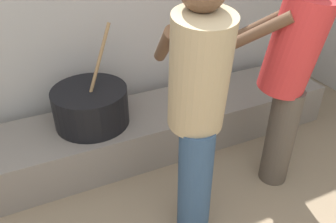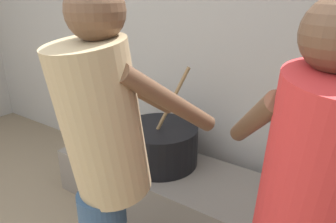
{
  "view_description": "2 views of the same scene",
  "coord_description": "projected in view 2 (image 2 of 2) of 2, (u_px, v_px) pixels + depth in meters",
  "views": [
    {
      "loc": [
        -0.35,
        -0.35,
        1.82
      ],
      "look_at": [
        0.29,
        1.04,
        0.85
      ],
      "focal_mm": 36.96,
      "sensor_mm": 36.0,
      "label": 1
    },
    {
      "loc": [
        1.26,
        0.2,
        1.55
      ],
      "look_at": [
        0.39,
        1.46,
        0.95
      ],
      "focal_mm": 34.0,
      "sensor_mm": 36.0,
      "label": 2
    }
  ],
  "objects": [
    {
      "name": "hearth_ledge",
      "position": [
        236.0,
        215.0,
        2.06
      ],
      "size": [
        2.79,
        0.6,
        0.35
      ],
      "primitive_type": "cube",
      "color": "slate",
      "rests_on": "ground_plane"
    },
    {
      "name": "cook_in_red_shirt",
      "position": [
        307.0,
        217.0,
        1.0
      ],
      "size": [
        0.63,
        0.71,
        1.54
      ],
      "color": "#4C4238",
      "rests_on": "ground_plane"
    },
    {
      "name": "cook_in_tan_shirt",
      "position": [
        106.0,
        161.0,
        1.27
      ],
      "size": [
        0.49,
        0.72,
        1.58
      ],
      "color": "navy",
      "rests_on": "ground_plane"
    },
    {
      "name": "cooking_pot_main",
      "position": [
        160.0,
        145.0,
        2.3
      ],
      "size": [
        0.55,
        0.55,
        0.73
      ],
      "color": "black",
      "rests_on": "hearth_ledge"
    },
    {
      "name": "block_enclosure_rear",
      "position": [
        192.0,
        43.0,
        2.46
      ],
      "size": [
        5.76,
        0.2,
        2.3
      ],
      "primitive_type": "cube",
      "color": "#ADA8A0",
      "rests_on": "ground_plane"
    }
  ]
}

